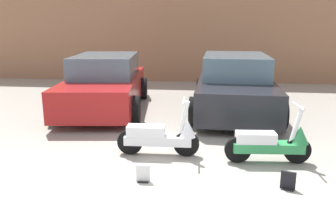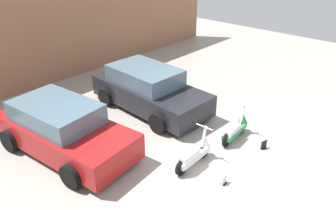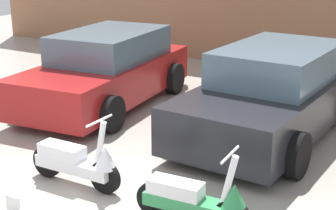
% 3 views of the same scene
% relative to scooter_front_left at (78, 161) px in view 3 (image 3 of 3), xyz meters
% --- Properties ---
extents(scooter_front_left, '(1.43, 0.51, 0.99)m').
position_rel_scooter_front_left_xyz_m(scooter_front_left, '(0.00, 0.00, 0.00)').
color(scooter_front_left, black).
rests_on(scooter_front_left, ground_plane).
extents(scooter_front_right, '(1.40, 0.50, 0.98)m').
position_rel_scooter_front_left_xyz_m(scooter_front_right, '(1.83, -0.12, -0.01)').
color(scooter_front_right, black).
rests_on(scooter_front_right, ground_plane).
extents(car_rear_left, '(2.39, 4.39, 1.43)m').
position_rel_scooter_front_left_xyz_m(car_rear_left, '(-1.92, 3.11, 0.33)').
color(car_rear_left, maroon).
rests_on(car_rear_left, ground_plane).
extents(car_rear_center, '(2.22, 4.38, 1.47)m').
position_rel_scooter_front_left_xyz_m(car_rear_center, '(1.50, 3.17, 0.35)').
color(car_rear_center, black).
rests_on(car_rear_center, ground_plane).
extents(placard_near_left_scooter, '(0.20, 0.13, 0.26)m').
position_rel_scooter_front_left_xyz_m(placard_near_left_scooter, '(-0.14, -1.02, -0.24)').
color(placard_near_left_scooter, black).
rests_on(placard_near_left_scooter, ground_plane).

